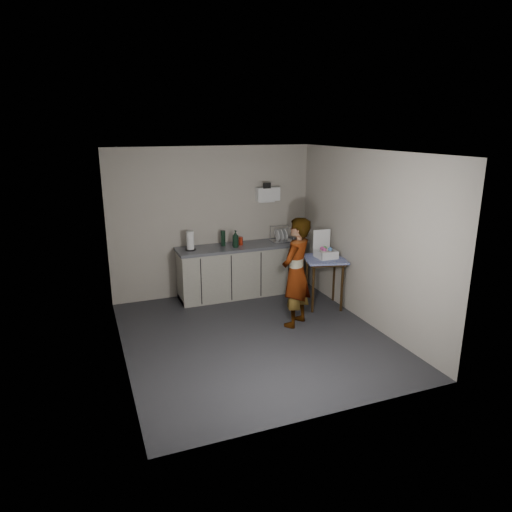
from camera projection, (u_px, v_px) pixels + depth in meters
name	position (u px, v px, depth m)	size (l,w,h in m)	color
ground	(254.00, 337.00, 6.55)	(4.00, 4.00, 0.00)	#26272B
wall_back	(213.00, 222.00, 7.98)	(3.60, 0.02, 2.60)	#B7AC9F
wall_right	(366.00, 238.00, 6.82)	(0.02, 4.00, 2.60)	#B7AC9F
wall_left	(117.00, 263.00, 5.57)	(0.02, 4.00, 2.60)	#B7AC9F
ceiling	(254.00, 152.00, 5.84)	(3.60, 4.00, 0.01)	silver
kitchen_counter	(241.00, 272.00, 8.10)	(2.24, 0.62, 0.91)	black
wall_shelf	(268.00, 194.00, 8.14)	(0.42, 0.18, 0.37)	white
side_table	(325.00, 264.00, 7.47)	(0.79, 0.79, 0.84)	#311D0B
standing_man	(296.00, 273.00, 6.75)	(0.60, 0.40, 1.66)	#B2A593
soap_bottle	(236.00, 239.00, 7.80)	(0.11, 0.11, 0.30)	black
soda_can	(241.00, 241.00, 7.97)	(0.07, 0.07, 0.14)	red
dark_bottle	(223.00, 238.00, 7.90)	(0.08, 0.08, 0.27)	black
paper_towel	(190.00, 241.00, 7.62)	(0.18, 0.18, 0.32)	black
dish_rack	(281.00, 238.00, 8.22)	(0.39, 0.29, 0.27)	silver
bakery_box	(325.00, 252.00, 7.47)	(0.32, 0.33, 0.44)	white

